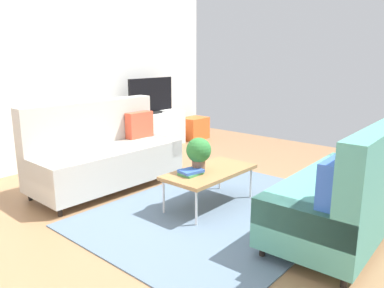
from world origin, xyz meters
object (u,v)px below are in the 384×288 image
object	(u,v)px
couch_beige	(104,154)
coffee_table	(210,173)
bottle_2	(143,110)
tv_console	(151,131)
table_book_0	(191,173)
vase_0	(124,112)
couch_green	(349,191)
bottle_1	(139,109)
storage_trunk	(194,128)
bottle_0	(134,112)
tv	(151,96)
potted_plant	(199,152)

from	to	relation	value
couch_beige	coffee_table	distance (m)	1.47
couch_beige	bottle_2	bearing A→B (deg)	-146.10
tv_console	table_book_0	distance (m)	3.01
couch_beige	vase_0	distance (m)	1.73
couch_green	bottle_2	xyz separation A→B (m)	(0.96, 3.91, 0.30)
bottle_1	couch_beige	bearing A→B (deg)	-145.06
couch_green	table_book_0	world-z (taller)	couch_green
couch_beige	storage_trunk	xyz separation A→B (m)	(2.94, 1.01, -0.22)
couch_beige	coffee_table	bearing A→B (deg)	105.85
bottle_0	couch_green	bearing A→B (deg)	-100.81
coffee_table	tv	size ratio (longest dim) A/B	1.10
bottle_0	couch_beige	bearing A→B (deg)	-143.05
coffee_table	vase_0	world-z (taller)	vase_0
bottle_1	table_book_0	bearing A→B (deg)	-119.88
bottle_2	bottle_0	bearing A→B (deg)	180.00
tv_console	storage_trunk	bearing A→B (deg)	-5.19
coffee_table	bottle_2	xyz separation A→B (m)	(1.24, 2.49, 0.34)
couch_beige	tv	world-z (taller)	tv
tv	vase_0	size ratio (longest dim) A/B	6.24
couch_green	tv	xyz separation A→B (m)	(1.16, 3.93, 0.51)
bottle_1	coffee_table	bearing A→B (deg)	-114.69
tv_console	storage_trunk	world-z (taller)	tv_console
vase_0	tv_console	bearing A→B (deg)	-4.93
table_book_0	vase_0	bearing A→B (deg)	65.96
tv	coffee_table	bearing A→B (deg)	-120.06
bottle_1	bottle_2	distance (m)	0.10
couch_green	bottle_2	bearing A→B (deg)	74.52
coffee_table	tv	xyz separation A→B (m)	(1.45, 2.51, 0.56)
potted_plant	bottle_2	xyz separation A→B (m)	(1.36, 2.42, 0.09)
tv	bottle_2	bearing A→B (deg)	-174.48
coffee_table	bottle_2	world-z (taller)	bottle_2
bottle_0	vase_0	bearing A→B (deg)	151.15
storage_trunk	couch_green	bearing A→B (deg)	-120.45
bottle_1	bottle_0	bearing A→B (deg)	180.00
potted_plant	bottle_2	world-z (taller)	bottle_2
coffee_table	bottle_1	distance (m)	2.76
potted_plant	couch_green	bearing A→B (deg)	-75.02
potted_plant	bottle_0	distance (m)	2.68
couch_beige	couch_green	bearing A→B (deg)	104.01
bottle_0	bottle_2	bearing A→B (deg)	0.00
couch_beige	tv	xyz separation A→B (m)	(1.84, 1.09, 0.51)
couch_green	tv	world-z (taller)	tv
bottle_1	bottle_2	bearing A→B (deg)	0.00
bottle_0	bottle_1	distance (m)	0.11
potted_plant	couch_beige	bearing A→B (deg)	101.54
tv	storage_trunk	world-z (taller)	tv
couch_beige	bottle_2	distance (m)	1.97
table_book_0	couch_green	bearing A→B (deg)	-69.85
storage_trunk	bottle_0	distance (m)	1.60
table_book_0	bottle_0	xyz separation A→B (m)	(1.29, 2.43, 0.28)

